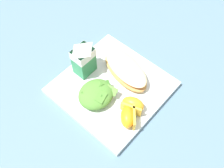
# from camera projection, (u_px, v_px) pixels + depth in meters

# --- Properties ---
(ground) EXTENTS (3.00, 3.00, 0.00)m
(ground) POSITION_uv_depth(u_px,v_px,m) (112.00, 89.00, 0.76)
(ground) COLOR slate
(white_plate) EXTENTS (0.28, 0.28, 0.02)m
(white_plate) POSITION_uv_depth(u_px,v_px,m) (112.00, 87.00, 0.76)
(white_plate) COLOR silver
(white_plate) RESTS_ON ground
(cheesy_pizza_bread) EXTENTS (0.12, 0.18, 0.04)m
(cheesy_pizza_bread) POSITION_uv_depth(u_px,v_px,m) (125.00, 69.00, 0.76)
(cheesy_pizza_bread) COLOR tan
(cheesy_pizza_bread) RESTS_ON white_plate
(green_salad_pile) EXTENTS (0.10, 0.09, 0.04)m
(green_salad_pile) POSITION_uv_depth(u_px,v_px,m) (96.00, 94.00, 0.71)
(green_salad_pile) COLOR #4C8433
(green_salad_pile) RESTS_ON white_plate
(milk_carton) EXTENTS (0.06, 0.04, 0.11)m
(milk_carton) POSITION_uv_depth(u_px,v_px,m) (83.00, 58.00, 0.73)
(milk_carton) COLOR #2D8451
(milk_carton) RESTS_ON white_plate
(orange_wedge_front) EXTENTS (0.07, 0.07, 0.04)m
(orange_wedge_front) POSITION_uv_depth(u_px,v_px,m) (128.00, 117.00, 0.67)
(orange_wedge_front) COLOR orange
(orange_wedge_front) RESTS_ON white_plate
(orange_wedge_middle) EXTENTS (0.05, 0.07, 0.04)m
(orange_wedge_middle) POSITION_uv_depth(u_px,v_px,m) (133.00, 105.00, 0.69)
(orange_wedge_middle) COLOR orange
(orange_wedge_middle) RESTS_ON white_plate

